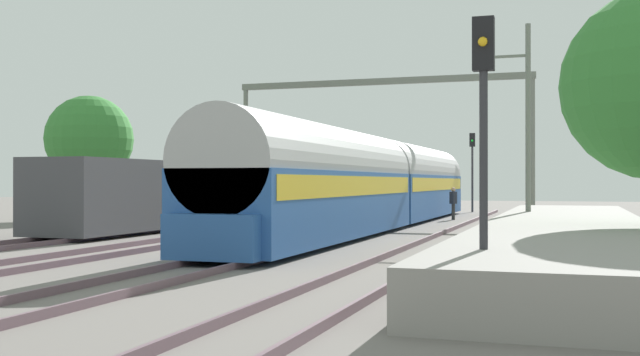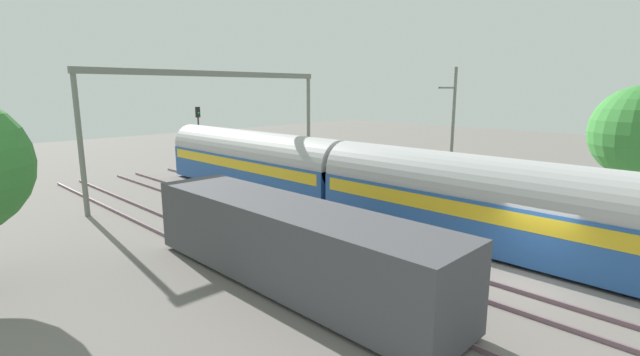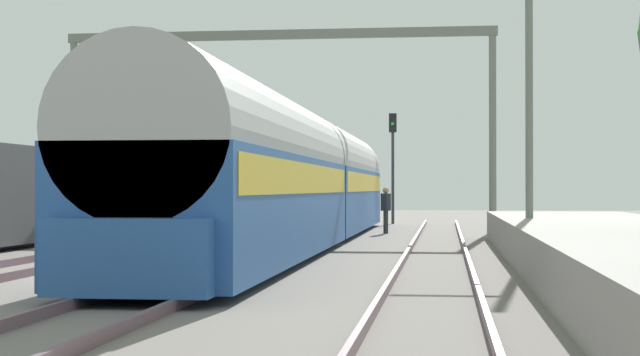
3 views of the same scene
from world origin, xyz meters
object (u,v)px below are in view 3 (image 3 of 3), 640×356
Objects in this scene: catenary_gantry at (278,80)px; railway_signal_far at (393,153)px; person_crossing at (386,206)px; passenger_train at (297,179)px.

railway_signal_far is at bearing 66.48° from catenary_gantry.
catenary_gantry is (-4.29, 1.33, 4.90)m from person_crossing.
railway_signal_far reaches higher than passenger_train.
person_crossing is 6.65m from catenary_gantry.
railway_signal_far is 0.31× the size of catenary_gantry.
catenary_gantry reaches higher than person_crossing.
person_crossing is (2.20, 7.80, -0.94)m from passenger_train.
catenary_gantry is at bearing 102.90° from passenger_train.
catenary_gantry reaches higher than passenger_train.
catenary_gantry reaches higher than railway_signal_far.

